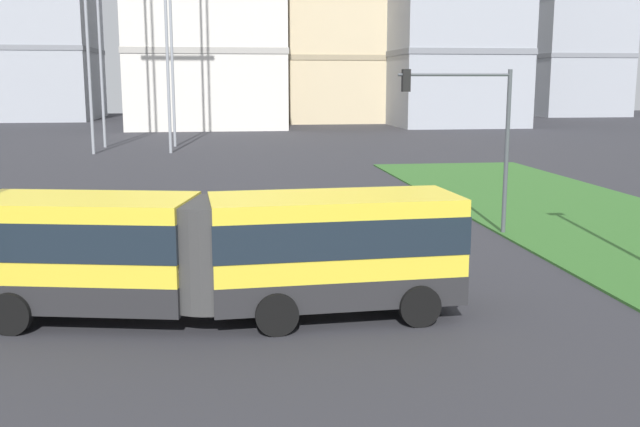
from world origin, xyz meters
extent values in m
cube|color=yellow|center=(0.14, 13.29, 1.73)|extent=(6.12, 2.81, 2.55)
cube|color=#262628|center=(0.14, 13.29, 0.80)|extent=(6.14, 2.83, 0.70)
cube|color=#19232D|center=(0.14, 13.29, 2.15)|extent=(6.16, 2.85, 0.90)
cube|color=yellow|center=(-5.88, 13.78, 1.73)|extent=(5.61, 3.53, 2.55)
cube|color=#262628|center=(-5.88, 13.78, 0.80)|extent=(5.63, 3.56, 0.70)
cube|color=#19232D|center=(-5.88, 13.78, 2.15)|extent=(5.66, 3.58, 0.90)
cylinder|color=#383838|center=(-2.85, 13.13, 1.72)|extent=(2.40, 2.40, 2.45)
cylinder|color=black|center=(1.88, 14.63, 0.50)|extent=(1.01, 0.33, 1.00)
cylinder|color=black|center=(2.01, 12.13, 0.50)|extent=(1.01, 0.33, 1.00)
cylinder|color=black|center=(-1.52, 14.45, 0.50)|extent=(1.01, 0.33, 1.00)
cylinder|color=black|center=(-1.39, 11.95, 0.50)|extent=(1.01, 0.33, 1.00)
cylinder|color=black|center=(-6.89, 15.27, 0.50)|extent=(1.04, 0.48, 1.00)
cylinder|color=black|center=(-7.42, 12.83, 0.50)|extent=(1.04, 0.48, 1.00)
sphere|color=#F9EFC6|center=(3.11, 14.34, 0.80)|extent=(0.24, 0.24, 0.24)
sphere|color=#F9EFC6|center=(3.21, 12.54, 0.80)|extent=(0.24, 0.24, 0.24)
cube|color=maroon|center=(-6.00, 21.13, 0.58)|extent=(4.58, 2.31, 0.80)
cube|color=black|center=(-6.15, 21.11, 1.28)|extent=(2.56, 1.95, 0.60)
cylinder|color=black|center=(-4.62, 22.20, 0.32)|extent=(0.66, 0.29, 0.64)
cylinder|color=black|center=(-4.40, 20.41, 0.32)|extent=(0.66, 0.29, 0.64)
cylinder|color=black|center=(-7.60, 21.84, 0.32)|extent=(0.66, 0.29, 0.64)
cylinder|color=black|center=(-7.38, 20.06, 0.32)|extent=(0.66, 0.29, 0.64)
cylinder|color=#474C51|center=(7.97, 22.00, 3.07)|extent=(0.16, 0.16, 6.14)
cylinder|color=#474C51|center=(5.88, 22.00, 5.94)|extent=(4.19, 0.10, 0.10)
cube|color=black|center=(4.08, 22.00, 5.74)|extent=(0.28, 0.28, 0.80)
sphere|color=red|center=(4.08, 22.00, 5.99)|extent=(0.16, 0.16, 0.16)
sphere|color=yellow|center=(4.08, 22.00, 5.73)|extent=(0.16, 0.16, 0.16)
sphere|color=green|center=(4.08, 22.00, 5.47)|extent=(0.16, 0.16, 0.16)
cube|color=gray|center=(-30.00, 111.55, 10.12)|extent=(18.30, 20.09, 0.70)
cube|color=#A4A099|center=(-4.03, 89.54, 9.05)|extent=(18.77, 18.16, 0.70)
cube|color=#9C8D6E|center=(16.16, 101.52, 8.69)|extent=(19.46, 18.45, 0.70)
cube|color=gray|center=(27.06, 87.79, 9.12)|extent=(15.69, 14.68, 0.70)
cube|color=#9EA3AD|center=(55.21, 114.60, 18.44)|extent=(14.25, 18.88, 36.88)
cube|color=gray|center=(55.21, 114.60, 9.57)|extent=(14.45, 19.08, 0.70)
cube|color=gray|center=(55.21, 114.60, 18.79)|extent=(14.45, 19.08, 0.70)
camera|label=1|loc=(-2.56, -4.08, 5.75)|focal=41.24mm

